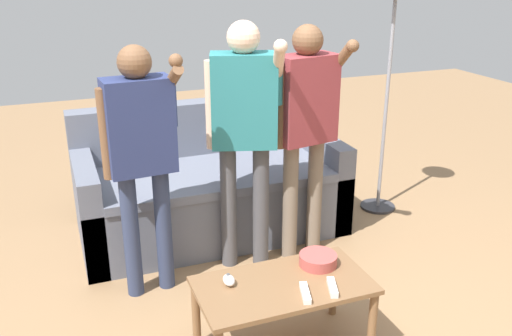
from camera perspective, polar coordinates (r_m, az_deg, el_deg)
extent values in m
plane|color=#93704C|center=(3.16, 4.57, -16.76)|extent=(12.00, 12.00, 0.00)
cube|color=slate|center=(4.12, -4.63, -3.58)|extent=(1.89, 0.90, 0.45)
cube|color=slate|center=(3.96, -4.44, -0.62)|extent=(1.61, 0.78, 0.06)
cube|color=slate|center=(4.29, -6.19, 3.85)|extent=(1.89, 0.18, 0.46)
cube|color=slate|center=(3.95, -16.94, -3.86)|extent=(0.14, 0.90, 0.67)
cube|color=slate|center=(4.38, 6.34, -0.57)|extent=(0.14, 0.90, 0.67)
cube|color=brown|center=(2.81, 2.86, -11.98)|extent=(0.87, 0.47, 0.03)
cylinder|color=brown|center=(2.95, 11.87, -15.58)|extent=(0.04, 0.04, 0.39)
cylinder|color=brown|center=(2.98, -6.19, -14.81)|extent=(0.04, 0.04, 0.39)
cylinder|color=brown|center=(3.23, 8.02, -11.77)|extent=(0.04, 0.04, 0.39)
cylinder|color=#B24C47|center=(2.96, 6.41, -9.37)|extent=(0.20, 0.20, 0.06)
ellipsoid|color=white|center=(2.78, -2.80, -11.49)|extent=(0.06, 0.09, 0.05)
cylinder|color=#4C4C51|center=(2.78, -2.89, -10.89)|extent=(0.02, 0.02, 0.01)
cylinder|color=#2D2D33|center=(4.67, 12.41, -3.87)|extent=(0.28, 0.28, 0.02)
cylinder|color=gray|center=(4.39, 13.26, 6.19)|extent=(0.03, 0.03, 1.67)
cylinder|color=#2D3856|center=(3.36, -12.72, -6.83)|extent=(0.10, 0.10, 0.78)
cylinder|color=#2D3856|center=(3.40, -9.50, -6.24)|extent=(0.10, 0.10, 0.78)
cube|color=navy|center=(3.14, -11.93, 4.26)|extent=(0.39, 0.22, 0.54)
sphere|color=brown|center=(3.06, -12.43, 10.61)|extent=(0.19, 0.19, 0.19)
cylinder|color=brown|center=(3.11, -15.22, 3.36)|extent=(0.07, 0.07, 0.51)
cylinder|color=navy|center=(3.15, -8.78, 6.50)|extent=(0.07, 0.07, 0.25)
cylinder|color=brown|center=(3.05, -8.56, 9.09)|extent=(0.08, 0.25, 0.19)
sphere|color=brown|center=(2.97, -8.27, 10.88)|extent=(0.08, 0.08, 0.08)
cylinder|color=#47474C|center=(3.59, -2.83, -4.02)|extent=(0.10, 0.10, 0.83)
cylinder|color=#47474C|center=(3.60, 0.49, -3.95)|extent=(0.10, 0.10, 0.83)
cube|color=#28757A|center=(3.36, -1.25, 6.95)|extent=(0.44, 0.32, 0.57)
sphere|color=beige|center=(3.29, -1.31, 13.31)|extent=(0.20, 0.20, 0.20)
cylinder|color=beige|center=(3.36, -4.64, 6.46)|extent=(0.07, 0.07, 0.54)
cylinder|color=#28757A|center=(3.34, 2.16, 8.81)|extent=(0.07, 0.07, 0.27)
cylinder|color=beige|center=(3.22, 2.35, 11.02)|extent=(0.13, 0.24, 0.24)
sphere|color=beige|center=(3.11, 2.55, 12.41)|extent=(0.08, 0.08, 0.08)
cylinder|color=#756656|center=(3.69, 3.54, -3.48)|extent=(0.10, 0.10, 0.81)
cylinder|color=#756656|center=(3.80, 6.06, -2.81)|extent=(0.10, 0.10, 0.81)
cube|color=brown|center=(3.52, 5.15, 7.09)|extent=(0.42, 0.27, 0.56)
sphere|color=brown|center=(3.46, 5.35, 12.99)|extent=(0.19, 0.19, 0.19)
cylinder|color=brown|center=(3.42, 2.52, 6.30)|extent=(0.07, 0.07, 0.53)
cylinder|color=brown|center=(3.62, 7.70, 9.07)|extent=(0.07, 0.07, 0.26)
cylinder|color=brown|center=(3.52, 8.81, 11.07)|extent=(0.10, 0.24, 0.24)
sphere|color=brown|center=(3.43, 9.93, 12.29)|extent=(0.08, 0.08, 0.08)
cube|color=white|center=(2.71, 5.09, -12.70)|extent=(0.08, 0.16, 0.03)
cylinder|color=silver|center=(2.73, 5.02, -12.08)|extent=(0.01, 0.01, 0.00)
cube|color=silver|center=(2.67, 5.26, -12.95)|extent=(0.02, 0.02, 0.00)
cube|color=white|center=(2.77, 7.88, -12.08)|extent=(0.08, 0.15, 0.03)
cylinder|color=silver|center=(2.78, 7.81, -11.49)|extent=(0.01, 0.01, 0.00)
cube|color=silver|center=(2.72, 8.04, -12.28)|extent=(0.02, 0.02, 0.00)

